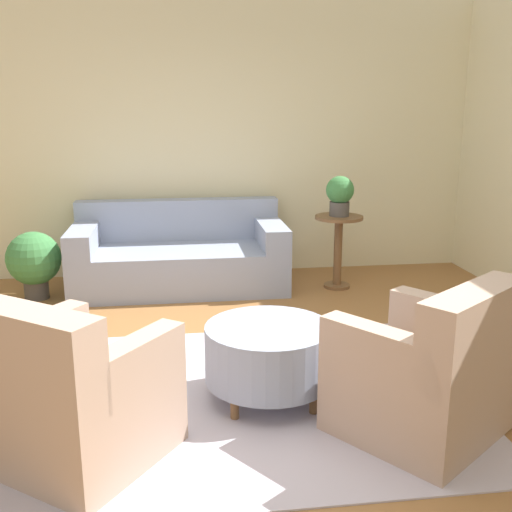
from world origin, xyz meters
name	(u,v)px	position (x,y,z in m)	size (l,w,h in m)	color
ground_plane	(244,397)	(0.00, 0.00, 0.00)	(16.00, 16.00, 0.00)	#996638
wall_back	(210,139)	(0.00, 2.97, 1.40)	(9.82, 0.12, 2.80)	beige
rug	(244,396)	(0.00, 0.00, 0.01)	(2.67, 2.17, 0.01)	#BCB2C1
couch	(180,257)	(-0.35, 2.41, 0.29)	(2.03, 0.97, 0.81)	#8E99B2
armchair_left	(70,397)	(-0.93, -0.54, 0.34)	(1.09, 1.08, 0.86)	tan
armchair_right	(428,375)	(0.93, -0.54, 0.34)	(1.09, 1.08, 0.86)	tan
ottoman_table	(268,353)	(0.15, -0.03, 0.30)	(0.76, 0.76, 0.46)	#8E99B2
side_table	(338,241)	(1.17, 2.16, 0.47)	(0.46, 0.46, 0.71)	brown
potted_plant_on_side_table	(340,194)	(1.17, 2.16, 0.92)	(0.27, 0.27, 0.38)	#4C4742
potted_plant_floor	(34,260)	(-1.67, 2.20, 0.36)	(0.49, 0.49, 0.63)	#4C4742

